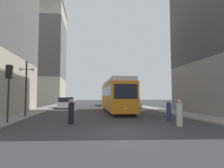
% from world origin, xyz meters
% --- Properties ---
extents(ground_plane, '(200.00, 200.00, 0.00)m').
position_xyz_m(ground_plane, '(0.00, 0.00, 0.00)').
color(ground_plane, '#38383A').
extents(sidewalk_left, '(2.74, 120.00, 0.15)m').
position_xyz_m(sidewalk_left, '(-8.38, 40.00, 0.07)').
color(sidewalk_left, gray).
rests_on(sidewalk_left, ground).
extents(sidewalk_right, '(2.74, 120.00, 0.15)m').
position_xyz_m(sidewalk_right, '(8.38, 40.00, 0.07)').
color(sidewalk_right, gray).
rests_on(sidewalk_right, ground).
extents(streetcar, '(2.75, 12.85, 3.89)m').
position_xyz_m(streetcar, '(1.66, 13.03, 2.10)').
color(streetcar, black).
rests_on(streetcar, ground).
extents(transit_bus, '(2.69, 12.41, 3.45)m').
position_xyz_m(transit_bus, '(4.63, 30.62, 1.95)').
color(transit_bus, black).
rests_on(transit_bus, ground).
extents(parked_car_left_near, '(2.00, 4.41, 1.82)m').
position_xyz_m(parked_car_left_near, '(-5.71, 32.80, 0.84)').
color(parked_car_left_near, black).
rests_on(parked_car_left_near, ground).
extents(parked_car_left_mid, '(2.07, 4.31, 1.82)m').
position_xyz_m(parked_car_left_mid, '(-5.71, 21.46, 0.84)').
color(parked_car_left_mid, black).
rests_on(parked_car_left_mid, ground).
extents(parked_car_right_far, '(1.98, 5.04, 1.82)m').
position_xyz_m(parked_car_right_far, '(5.71, 20.42, 0.84)').
color(parked_car_right_far, black).
rests_on(parked_car_right_far, ground).
extents(pedestrian_crossing_near, '(0.40, 0.40, 1.79)m').
position_xyz_m(pedestrian_crossing_near, '(-3.09, 3.51, 0.83)').
color(pedestrian_crossing_near, black).
rests_on(pedestrian_crossing_near, ground).
extents(pedestrian_crossing_far, '(0.39, 0.39, 1.76)m').
position_xyz_m(pedestrian_crossing_far, '(4.11, 1.43, 0.82)').
color(pedestrian_crossing_far, beige).
rests_on(pedestrian_crossing_far, ground).
extents(pedestrian_on_sidewalk, '(0.38, 0.38, 1.71)m').
position_xyz_m(pedestrian_on_sidewalk, '(4.63, 4.21, 0.80)').
color(pedestrian_on_sidewalk, navy).
rests_on(pedestrian_on_sidewalk, ground).
extents(traffic_light_near_left, '(0.47, 0.36, 4.02)m').
position_xyz_m(traffic_light_near_left, '(-7.39, 3.59, 3.25)').
color(traffic_light_near_left, '#232328').
rests_on(traffic_light_near_left, sidewalk_left).
extents(lamp_post_left_near, '(1.41, 0.36, 5.31)m').
position_xyz_m(lamp_post_left_near, '(-7.61, 8.06, 3.65)').
color(lamp_post_left_near, '#333338').
rests_on(lamp_post_left_near, sidewalk_left).
extents(building_left_corner, '(14.86, 16.34, 32.00)m').
position_xyz_m(building_left_corner, '(-16.88, 54.13, 16.50)').
color(building_left_corner, '#B2A893').
rests_on(building_left_corner, ground).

